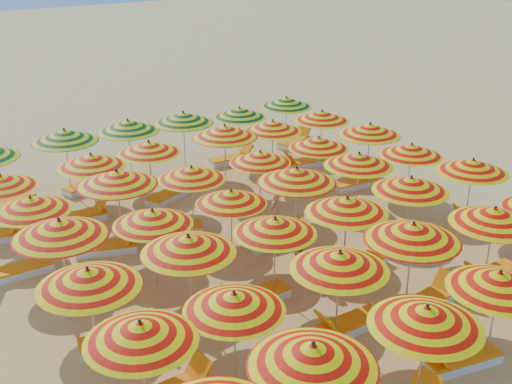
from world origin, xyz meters
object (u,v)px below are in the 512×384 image
umbrella_14 (275,226)px  umbrella_24 (31,204)px  lounger_16 (278,239)px  lounger_19 (172,228)px  umbrella_18 (60,228)px  lounger_17 (17,271)px  lounger_13 (361,266)px  lounger_26 (88,185)px  umbrella_2 (426,317)px  umbrella_19 (153,218)px  umbrella_7 (234,302)px  umbrella_9 (413,232)px  umbrella_28 (319,143)px  umbrella_15 (347,205)px  umbrella_37 (65,136)px  beachgoer_a (275,213)px  umbrella_3 (499,281)px  lounger_11 (215,314)px  umbrella_22 (359,160)px  lounger_7 (428,301)px  umbrella_33 (225,131)px  lounger_14 (478,219)px  lounger_28 (295,141)px  umbrella_17 (473,166)px  lounger_15 (92,298)px  umbrella_29 (370,130)px  umbrella_10 (494,216)px  lounger_10 (120,341)px  lounger_23 (169,195)px  umbrella_30 (1,181)px  umbrella_32 (149,147)px  lounger_22 (80,217)px  umbrella_35 (322,116)px  umbrella_6 (140,332)px  lounger_12 (256,297)px  umbrella_1 (313,356)px  umbrella_25 (117,178)px  umbrella_13 (188,244)px  lounger_18 (108,247)px  umbrella_16 (411,184)px  beachgoer_b (297,252)px  umbrella_21 (297,175)px  umbrella_41 (286,102)px  umbrella_38 (128,126)px  umbrella_27 (260,157)px  lounger_25 (8,203)px  lounger_8 (491,275)px  umbrella_26 (192,173)px  umbrella_40 (240,112)px  lounger_20 (356,183)px  lounger_27 (232,159)px

umbrella_14 → umbrella_24: 6.42m
lounger_16 → lounger_19: bearing=137.2°
umbrella_18 → lounger_17: (-0.70, 2.19, -1.96)m
lounger_13 → lounger_26: same height
umbrella_2 → umbrella_19: umbrella_2 is taller
umbrella_7 → umbrella_9: size_ratio=0.86×
umbrella_28 → umbrella_7: bearing=-137.2°
umbrella_15 → umbrella_37: 10.37m
umbrella_28 → beachgoer_a: bearing=-149.9°
umbrella_3 → lounger_11: (-4.12, 4.51, -1.81)m
umbrella_22 → lounger_7: bearing=-110.7°
umbrella_33 → lounger_11: size_ratio=1.39×
lounger_14 → lounger_28: 9.35m
umbrella_17 → lounger_14: 1.90m
umbrella_14 → lounger_7: size_ratio=1.41×
lounger_7 → lounger_15: 8.24m
umbrella_7 → umbrella_29: size_ratio=1.05×
umbrella_10 → lounger_10: (-8.75, 2.71, -1.89)m
lounger_23 → umbrella_30: bearing=156.8°
umbrella_32 → lounger_22: size_ratio=1.24×
umbrella_35 → umbrella_7: bearing=-135.6°
lounger_13 → beachgoer_a: beachgoer_a is taller
umbrella_6 → lounger_12: size_ratio=1.27×
umbrella_1 → umbrella_25: 9.24m
umbrella_30 → beachgoer_a: size_ratio=1.72×
umbrella_13 → umbrella_24: umbrella_13 is taller
lounger_18 → lounger_19: same height
umbrella_17 → umbrella_30: 13.79m
umbrella_16 → umbrella_22: 2.28m
umbrella_29 → beachgoer_b: umbrella_29 is taller
umbrella_21 → lounger_18: bearing=153.7°
umbrella_10 → umbrella_16: size_ratio=0.84×
umbrella_22 → lounger_18: 7.89m
beachgoer_a → umbrella_41: bearing=-145.9°
umbrella_3 → umbrella_38: umbrella_38 is taller
umbrella_27 → lounger_12: 5.77m
umbrella_18 → lounger_25: (0.17, 6.92, -1.96)m
umbrella_35 → umbrella_16: bearing=-108.2°
lounger_8 → lounger_23: (-4.76, 9.44, 0.00)m
umbrella_29 → umbrella_35: 2.50m
umbrella_30 → lounger_23: bearing=1.2°
umbrella_1 → umbrella_27: size_ratio=0.95×
umbrella_26 → lounger_17: 5.46m
umbrella_28 → lounger_23: (-4.42, 2.43, -1.73)m
umbrella_40 → lounger_18: umbrella_40 is taller
umbrella_18 → lounger_20: 11.32m
lounger_7 → lounger_22: 10.86m
umbrella_3 → lounger_27: size_ratio=1.51×
umbrella_16 → lounger_16: bearing=143.2°
umbrella_15 → lounger_7: (0.73, -2.34, -1.85)m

